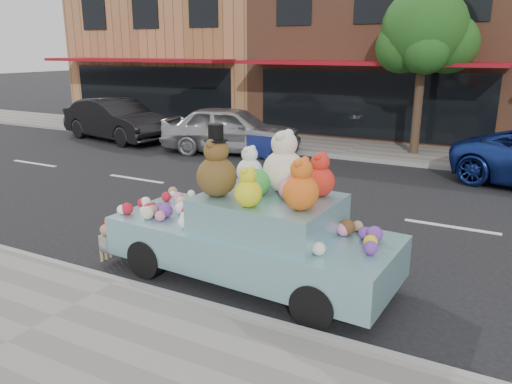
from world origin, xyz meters
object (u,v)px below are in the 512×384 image
Objects in this scene: street_tree at (425,38)px; car_silver at (231,130)px; car_dark at (116,119)px; art_car at (253,229)px.

car_silver is at bearing -156.99° from street_tree.
car_silver is 0.96× the size of car_dark.
street_tree reaches higher than car_silver.
car_dark is (-10.65, -2.28, -2.90)m from street_tree.
street_tree reaches higher than art_car.
street_tree is at bearing -80.69° from car_silver.
car_dark is at bearing 144.99° from art_car.
car_silver is at bearing -78.59° from car_dark.
art_car is at bearing -116.22° from car_dark.
street_tree reaches higher than car_dark.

